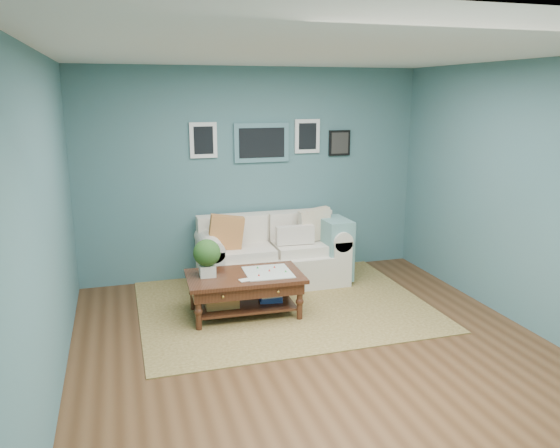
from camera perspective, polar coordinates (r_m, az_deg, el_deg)
name	(u,v)px	position (r m, az deg, el deg)	size (l,w,h in m)	color
room_shell	(321,211)	(4.83, 4.33, 1.41)	(5.00, 5.02, 2.70)	brown
area_rug	(283,304)	(6.33, 0.28, -8.41)	(3.21, 2.56, 0.01)	brown
loveseat	(278,253)	(6.93, -0.24, -3.06)	(1.88, 0.85, 0.96)	#F4E7CF
coffee_table	(239,282)	(5.94, -4.34, -6.04)	(1.27, 0.77, 0.87)	#34180E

